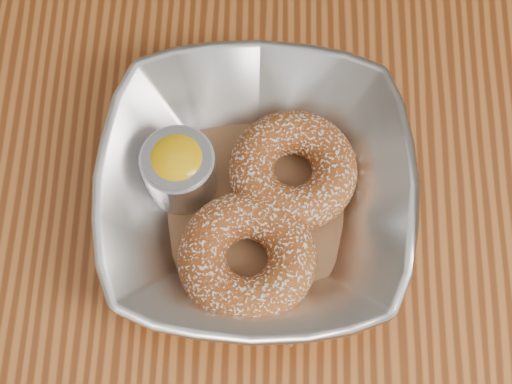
{
  "coord_description": "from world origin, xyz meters",
  "views": [
    {
      "loc": [
        -0.1,
        -0.16,
        1.27
      ],
      "look_at": [
        -0.11,
        0.03,
        0.78
      ],
      "focal_mm": 55.0,
      "sensor_mm": 36.0,
      "label": 1
    }
  ],
  "objects_px": {
    "donut_back": "(293,170)",
    "donut_front": "(247,258)",
    "ramekin": "(179,169)",
    "serving_bowl": "(256,194)",
    "table": "(388,283)"
  },
  "relations": [
    {
      "from": "serving_bowl",
      "to": "ramekin",
      "type": "relative_size",
      "value": 4.25
    },
    {
      "from": "table",
      "to": "donut_front",
      "type": "xyz_separation_m",
      "value": [
        -0.11,
        -0.02,
        0.12
      ]
    },
    {
      "from": "table",
      "to": "serving_bowl",
      "type": "height_order",
      "value": "serving_bowl"
    },
    {
      "from": "serving_bowl",
      "to": "donut_front",
      "type": "bearing_deg",
      "value": -95.95
    },
    {
      "from": "donut_back",
      "to": "donut_front",
      "type": "height_order",
      "value": "donut_front"
    },
    {
      "from": "ramekin",
      "to": "donut_back",
      "type": "bearing_deg",
      "value": 3.29
    },
    {
      "from": "table",
      "to": "donut_back",
      "type": "distance_m",
      "value": 0.16
    },
    {
      "from": "donut_back",
      "to": "ramekin",
      "type": "xyz_separation_m",
      "value": [
        -0.08,
        -0.0,
        0.01
      ]
    },
    {
      "from": "donut_back",
      "to": "donut_front",
      "type": "relative_size",
      "value": 0.97
    },
    {
      "from": "donut_back",
      "to": "donut_front",
      "type": "distance_m",
      "value": 0.07
    },
    {
      "from": "table",
      "to": "donut_back",
      "type": "relative_size",
      "value": 13.65
    },
    {
      "from": "serving_bowl",
      "to": "table",
      "type": "bearing_deg",
      "value": -13.45
    },
    {
      "from": "donut_front",
      "to": "ramekin",
      "type": "bearing_deg",
      "value": 129.01
    },
    {
      "from": "serving_bowl",
      "to": "donut_back",
      "type": "relative_size",
      "value": 2.4
    },
    {
      "from": "donut_back",
      "to": "ramekin",
      "type": "relative_size",
      "value": 1.77
    }
  ]
}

